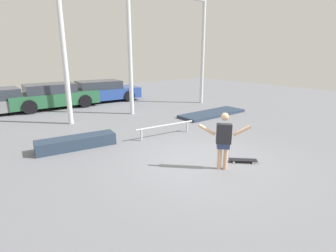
{
  "coord_description": "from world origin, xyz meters",
  "views": [
    {
      "loc": [
        -4.94,
        -4.68,
        2.93
      ],
      "look_at": [
        0.02,
        1.59,
        0.67
      ],
      "focal_mm": 28.0,
      "sensor_mm": 36.0,
      "label": 1
    }
  ],
  "objects_px": {
    "skateboard": "(243,160)",
    "grind_box": "(77,142)",
    "parked_car_green": "(53,96)",
    "parked_car_blue": "(101,91)",
    "skateboarder": "(224,139)",
    "grind_rail": "(165,127)",
    "manual_pad": "(212,113)"
  },
  "relations": [
    {
      "from": "skateboard",
      "to": "grind_box",
      "type": "distance_m",
      "value": 5.09
    },
    {
      "from": "grind_box",
      "to": "parked_car_green",
      "type": "distance_m",
      "value": 7.08
    },
    {
      "from": "grind_box",
      "to": "parked_car_green",
      "type": "height_order",
      "value": "parked_car_green"
    },
    {
      "from": "parked_car_blue",
      "to": "skateboarder",
      "type": "bearing_deg",
      "value": -93.98
    },
    {
      "from": "skateboard",
      "to": "skateboarder",
      "type": "bearing_deg",
      "value": -141.56
    },
    {
      "from": "parked_car_green",
      "to": "parked_car_blue",
      "type": "xyz_separation_m",
      "value": [
        2.86,
        0.18,
        -0.02
      ]
    },
    {
      "from": "grind_box",
      "to": "grind_rail",
      "type": "xyz_separation_m",
      "value": [
        2.96,
        -0.77,
        0.15
      ]
    },
    {
      "from": "manual_pad",
      "to": "parked_car_blue",
      "type": "bearing_deg",
      "value": 111.95
    },
    {
      "from": "skateboard",
      "to": "manual_pad",
      "type": "relative_size",
      "value": 0.19
    },
    {
      "from": "grind_rail",
      "to": "skateboarder",
      "type": "bearing_deg",
      "value": -99.94
    },
    {
      "from": "manual_pad",
      "to": "parked_car_green",
      "type": "xyz_separation_m",
      "value": [
        -5.54,
        6.48,
        0.59
      ]
    },
    {
      "from": "parked_car_green",
      "to": "skateboard",
      "type": "bearing_deg",
      "value": -77.64
    },
    {
      "from": "grind_box",
      "to": "parked_car_blue",
      "type": "relative_size",
      "value": 0.52
    },
    {
      "from": "skateboarder",
      "to": "manual_pad",
      "type": "xyz_separation_m",
      "value": [
        4.4,
        4.35,
        -0.76
      ]
    },
    {
      "from": "grind_box",
      "to": "manual_pad",
      "type": "bearing_deg",
      "value": 3.92
    },
    {
      "from": "grind_rail",
      "to": "parked_car_green",
      "type": "bearing_deg",
      "value": 102.36
    },
    {
      "from": "skateboarder",
      "to": "manual_pad",
      "type": "height_order",
      "value": "skateboarder"
    },
    {
      "from": "grind_box",
      "to": "parked_car_blue",
      "type": "height_order",
      "value": "parked_car_blue"
    },
    {
      "from": "manual_pad",
      "to": "parked_car_blue",
      "type": "height_order",
      "value": "parked_car_blue"
    },
    {
      "from": "skateboard",
      "to": "parked_car_blue",
      "type": "bearing_deg",
      "value": 129.35
    },
    {
      "from": "skateboard",
      "to": "grind_rail",
      "type": "xyz_separation_m",
      "value": [
        -0.24,
        3.19,
        0.27
      ]
    },
    {
      "from": "skateboarder",
      "to": "skateboard",
      "type": "bearing_deg",
      "value": 38.46
    },
    {
      "from": "skateboarder",
      "to": "grind_box",
      "type": "distance_m",
      "value": 4.61
    },
    {
      "from": "grind_box",
      "to": "parked_car_green",
      "type": "relative_size",
      "value": 0.53
    },
    {
      "from": "skateboarder",
      "to": "parked_car_green",
      "type": "bearing_deg",
      "value": 140.22
    },
    {
      "from": "skateboard",
      "to": "manual_pad",
      "type": "xyz_separation_m",
      "value": [
        3.62,
        4.42,
        0.0
      ]
    },
    {
      "from": "grind_rail",
      "to": "parked_car_blue",
      "type": "height_order",
      "value": "parked_car_blue"
    },
    {
      "from": "grind_rail",
      "to": "parked_car_green",
      "type": "relative_size",
      "value": 0.52
    },
    {
      "from": "manual_pad",
      "to": "parked_car_green",
      "type": "distance_m",
      "value": 8.55
    },
    {
      "from": "grind_rail",
      "to": "manual_pad",
      "type": "bearing_deg",
      "value": 17.79
    },
    {
      "from": "skateboard",
      "to": "grind_rail",
      "type": "bearing_deg",
      "value": 138.4
    },
    {
      "from": "skateboarder",
      "to": "parked_car_blue",
      "type": "height_order",
      "value": "skateboarder"
    }
  ]
}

